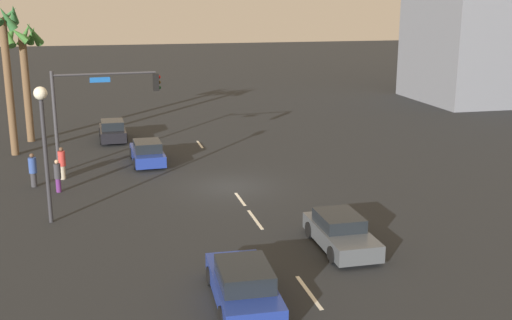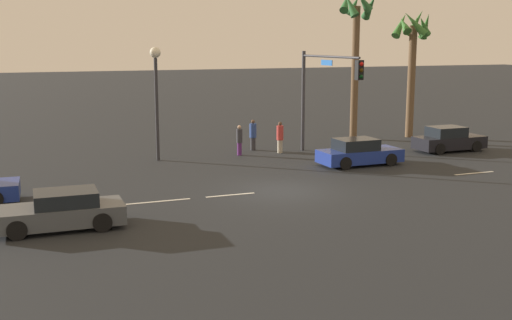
{
  "view_description": "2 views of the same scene",
  "coord_description": "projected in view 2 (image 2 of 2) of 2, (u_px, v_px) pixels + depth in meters",
  "views": [
    {
      "loc": [
        -30.22,
        6.28,
        9.3
      ],
      "look_at": [
        -1.41,
        -0.99,
        1.7
      ],
      "focal_mm": 43.81,
      "sensor_mm": 36.0,
      "label": 1
    },
    {
      "loc": [
        -10.23,
        -24.0,
        6.22
      ],
      "look_at": [
        -1.79,
        -1.78,
        1.75
      ],
      "focal_mm": 44.73,
      "sensor_mm": 36.0,
      "label": 2
    }
  ],
  "objects": [
    {
      "name": "pedestrian_0",
      "position": [
        253.0,
        134.0,
        36.48
      ],
      "size": [
        0.54,
        0.54,
        1.76
      ],
      "color": "#333338",
      "rests_on": "ground_plane"
    },
    {
      "name": "traffic_signal",
      "position": [
        323.0,
        85.0,
        33.91
      ],
      "size": [
        0.61,
        5.96,
        5.63
      ],
      "color": "#38383D",
      "rests_on": "ground_plane"
    },
    {
      "name": "palm_tree_1",
      "position": [
        413.0,
        46.0,
        40.61
      ],
      "size": [
        2.58,
        2.88,
        8.22
      ],
      "color": "brown",
      "rests_on": "ground_plane"
    },
    {
      "name": "ground_plane",
      "position": [
        281.0,
        191.0,
        26.77
      ],
      "size": [
        220.0,
        220.0,
        0.0
      ],
      "primitive_type": "plane",
      "color": "#232628"
    },
    {
      "name": "car_4",
      "position": [
        359.0,
        153.0,
        32.16
      ],
      "size": [
        4.26,
        1.91,
        1.36
      ],
      "color": "navy",
      "rests_on": "ground_plane"
    },
    {
      "name": "streetlamp",
      "position": [
        156.0,
        81.0,
        32.77
      ],
      "size": [
        0.56,
        0.56,
        5.89
      ],
      "color": "#2D2D33",
      "rests_on": "ground_plane"
    },
    {
      "name": "car_1",
      "position": [
        449.0,
        140.0,
        36.21
      ],
      "size": [
        4.07,
        1.83,
        1.41
      ],
      "color": "black",
      "rests_on": "ground_plane"
    },
    {
      "name": "lane_stripe_4",
      "position": [
        474.0,
        173.0,
        30.26
      ],
      "size": [
        2.21,
        0.14,
        0.01
      ],
      "primitive_type": "cube",
      "color": "silver",
      "rests_on": "ground_plane"
    },
    {
      "name": "palm_tree_0",
      "position": [
        356.0,
        35.0,
        39.68
      ],
      "size": [
        2.49,
        2.19,
        9.21
      ],
      "color": "brown",
      "rests_on": "ground_plane"
    },
    {
      "name": "lane_stripe_3",
      "position": [
        230.0,
        195.0,
        25.99
      ],
      "size": [
        2.07,
        0.14,
        0.01
      ],
      "primitive_type": "cube",
      "color": "silver",
      "rests_on": "ground_plane"
    },
    {
      "name": "car_3",
      "position": [
        60.0,
        211.0,
        21.26
      ],
      "size": [
        4.28,
        1.91,
        1.29
      ],
      "color": "#474C51",
      "rests_on": "ground_plane"
    },
    {
      "name": "pedestrian_2",
      "position": [
        280.0,
        137.0,
        35.59
      ],
      "size": [
        0.5,
        0.5,
        1.75
      ],
      "color": "#B2A58C",
      "rests_on": "ground_plane"
    },
    {
      "name": "lane_stripe_2",
      "position": [
        159.0,
        201.0,
        24.95
      ],
      "size": [
        2.54,
        0.14,
        0.01
      ],
      "primitive_type": "cube",
      "color": "silver",
      "rests_on": "ground_plane"
    },
    {
      "name": "pedestrian_1",
      "position": [
        239.0,
        139.0,
        34.87
      ],
      "size": [
        0.38,
        0.38,
        1.66
      ],
      "color": "#59266B",
      "rests_on": "ground_plane"
    }
  ]
}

